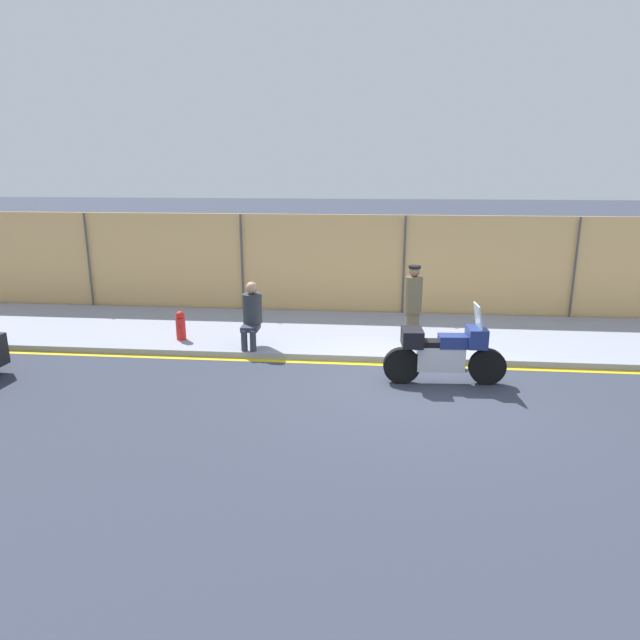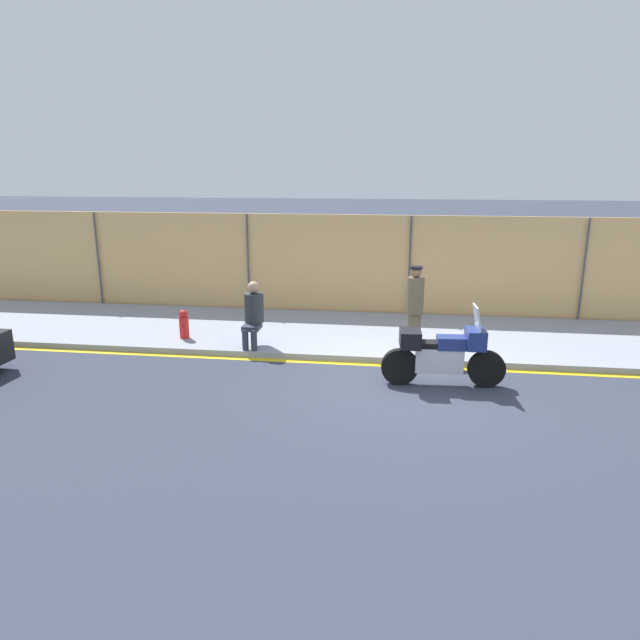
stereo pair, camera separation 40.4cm
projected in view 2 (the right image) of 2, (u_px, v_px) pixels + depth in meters
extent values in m
plane|color=#333847|center=(410.00, 384.00, 10.18)|extent=(120.00, 120.00, 0.00)
cube|color=#8E93A3|center=(408.00, 336.00, 12.84)|extent=(30.76, 3.59, 0.12)
cube|color=gold|center=(409.00, 366.00, 11.05)|extent=(30.76, 0.18, 0.01)
cube|color=#E5B26B|center=(409.00, 267.00, 14.32)|extent=(29.22, 0.08, 2.59)
cylinder|color=#4C4C51|center=(98.00, 261.00, 15.31)|extent=(0.05, 0.05, 2.59)
cylinder|color=#4C4C51|center=(248.00, 264.00, 14.77)|extent=(0.05, 0.05, 2.59)
cylinder|color=#4C4C51|center=(409.00, 268.00, 14.22)|extent=(0.05, 0.05, 2.59)
cylinder|color=#4C4C51|center=(584.00, 272.00, 13.68)|extent=(0.05, 0.05, 2.59)
cylinder|color=black|center=(486.00, 369.00, 9.97)|extent=(0.66, 0.18, 0.65)
cylinder|color=black|center=(400.00, 367.00, 10.08)|extent=(0.66, 0.18, 0.65)
cube|color=silver|center=(439.00, 359.00, 9.99)|extent=(0.85, 0.33, 0.44)
cube|color=navy|center=(452.00, 343.00, 9.89)|extent=(0.54, 0.34, 0.22)
cube|color=black|center=(434.00, 344.00, 9.93)|extent=(0.62, 0.31, 0.10)
cube|color=navy|center=(475.00, 339.00, 9.84)|extent=(0.35, 0.49, 0.34)
cube|color=silver|center=(477.00, 318.00, 9.74)|extent=(0.13, 0.43, 0.42)
cube|color=black|center=(410.00, 338.00, 9.93)|extent=(0.39, 0.52, 0.30)
cylinder|color=brown|center=(414.00, 330.00, 11.71)|extent=(0.29, 0.29, 0.74)
cylinder|color=brown|center=(415.00, 295.00, 11.51)|extent=(0.35, 0.35, 0.74)
sphere|color=brown|center=(416.00, 272.00, 11.39)|extent=(0.22, 0.22, 0.22)
cylinder|color=black|center=(417.00, 268.00, 11.36)|extent=(0.25, 0.25, 0.05)
cylinder|color=#2D3342|center=(245.00, 340.00, 11.59)|extent=(0.13, 0.13, 0.43)
cylinder|color=#2D3342|center=(254.00, 340.00, 11.56)|extent=(0.13, 0.13, 0.43)
cube|color=#2D3342|center=(252.00, 327.00, 11.73)|extent=(0.34, 0.43, 0.10)
cylinder|color=#2D3338|center=(254.00, 308.00, 11.84)|extent=(0.40, 0.40, 0.61)
sphere|color=tan|center=(253.00, 287.00, 11.73)|extent=(0.25, 0.25, 0.25)
cylinder|color=red|center=(184.00, 327.00, 12.40)|extent=(0.20, 0.20, 0.48)
sphere|color=red|center=(183.00, 314.00, 12.32)|extent=(0.18, 0.18, 0.18)
cylinder|color=red|center=(182.00, 328.00, 12.29)|extent=(0.07, 0.08, 0.07)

